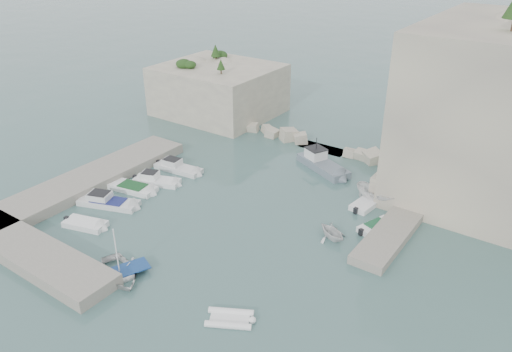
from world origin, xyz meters
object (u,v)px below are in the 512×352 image
Objects in this scene: tender_east_d at (378,203)px; motorboat_d at (109,205)px; work_boat at (323,169)px; motorboat_c at (133,190)px; motorboat_b at (157,183)px; tender_east_b at (375,229)px; inflatable_dinghy at (230,320)px; motorboat_e at (86,226)px; tender_east_a at (331,238)px; motorboat_a at (179,171)px; tender_east_c at (369,204)px; rowboat at (120,277)px.

motorboat_d is at bearing 132.04° from tender_east_d.
motorboat_c is at bearing -106.40° from work_boat.
motorboat_b is 23.56m from tender_east_b.
tender_east_b is (3.70, 17.17, 0.00)m from inflatable_dinghy.
motorboat_e is 1.42× the size of tender_east_a.
tender_east_c is (20.91, 5.46, 0.00)m from motorboat_a.
tender_east_a reaches higher than motorboat_e.
motorboat_d is (-0.29, -9.81, 0.00)m from motorboat_a.
motorboat_c is 24.58m from tender_east_c.
tender_east_d reaches higher than motorboat_a.
tender_east_c is at bearing 135.44° from tender_east_d.
motorboat_b is 1.07× the size of rowboat.
work_boat is (13.05, 13.44, 0.00)m from motorboat_b.
work_boat is at bearing 75.21° from inflatable_dinghy.
tender_east_b is at bearing -7.38° from motorboat_b.
rowboat is (9.69, -7.05, 0.00)m from motorboat_d.
work_boat reaches higher than motorboat_a.
motorboat_b is 0.97× the size of motorboat_c.
tender_east_c is (0.28, 7.70, 0.00)m from tender_east_a.
motorboat_e is 0.85× the size of rowboat.
tender_east_a is 0.60× the size of tender_east_d.
tender_east_a reaches higher than tender_east_c.
motorboat_a is 1.10× the size of motorboat_c.
tender_east_b is 4.88m from tender_east_d.
motorboat_c is 1.10× the size of rowboat.
motorboat_a is 13.72m from motorboat_e.
tender_east_b is 0.72× the size of tender_east_c.
motorboat_e is 1.21× the size of inflatable_dinghy.
motorboat_d is 22.25m from tender_east_a.
tender_east_d reaches higher than motorboat_d.
motorboat_e is at bearing -105.31° from motorboat_b.
motorboat_e is at bearing 144.02° from tender_east_b.
motorboat_a is 23.29m from tender_east_b.
tender_east_a reaches higher than tender_east_b.
tender_east_a is at bearing 0.73° from motorboat_c.
tender_east_d is at bearing 39.19° from tender_east_b.
tender_east_c is (1.37, 21.19, 0.00)m from inflatable_dinghy.
motorboat_d is at bearing 133.56° from tender_east_a.
rowboat is 10.21m from inflatable_dinghy.
motorboat_c reaches higher than inflatable_dinghy.
motorboat_b is at bearing 117.67° from tender_east_a.
motorboat_b is 22.59m from tender_east_c.
motorboat_d is 27.05m from tender_east_d.
work_boat reaches higher than tender_east_b.
tender_east_b is (23.96, 7.65, 0.00)m from motorboat_c.
tender_east_d is 9.13m from work_boat.
tender_east_a is 7.70m from tender_east_c.
tender_east_a is 14.09m from work_boat.
work_boat is at bearing 71.98° from tender_east_d.
rowboat is at bearing -73.52° from work_boat.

